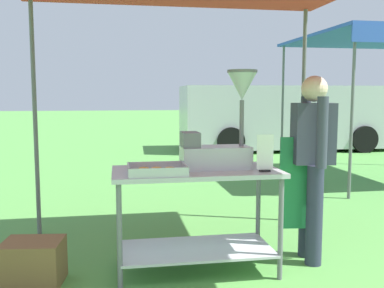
# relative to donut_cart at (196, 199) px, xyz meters

# --- Properties ---
(ground_plane) EXTENTS (70.00, 70.00, 0.00)m
(ground_plane) POSITION_rel_donut_cart_xyz_m (0.01, 4.85, -0.60)
(ground_plane) COLOR #519342
(donut_cart) EXTENTS (1.34, 0.65, 0.85)m
(donut_cart) POSITION_rel_donut_cart_xyz_m (0.00, 0.00, 0.00)
(donut_cart) COLOR #B7B7BC
(donut_cart) RESTS_ON ground
(donut_tray) EXTENTS (0.44, 0.34, 0.07)m
(donut_tray) POSITION_rel_donut_cart_xyz_m (-0.33, -0.15, 0.27)
(donut_tray) COLOR #B7B7BC
(donut_tray) RESTS_ON donut_cart
(donut_fryer) EXTENTS (0.62, 0.28, 0.80)m
(donut_fryer) POSITION_rel_donut_cart_xyz_m (0.22, 0.04, 0.52)
(donut_fryer) COLOR #B7B7BC
(donut_fryer) RESTS_ON donut_cart
(menu_sign) EXTENTS (0.13, 0.05, 0.29)m
(menu_sign) POSITION_rel_donut_cart_xyz_m (0.51, -0.19, 0.37)
(menu_sign) COLOR black
(menu_sign) RESTS_ON donut_cart
(vendor) EXTENTS (0.46, 0.54, 1.61)m
(vendor) POSITION_rel_donut_cart_xyz_m (1.02, 0.07, 0.30)
(vendor) COLOR #2D3347
(vendor) RESTS_ON ground
(supply_crate) EXTENTS (0.48, 0.40, 0.34)m
(supply_crate) POSITION_rel_donut_cart_xyz_m (-1.28, -0.03, -0.43)
(supply_crate) COLOR brown
(supply_crate) RESTS_ON ground
(van_silver) EXTENTS (5.64, 2.26, 1.69)m
(van_silver) POSITION_rel_donut_cart_xyz_m (3.87, 7.71, 0.28)
(van_silver) COLOR #BCBCC1
(van_silver) RESTS_ON ground
(neighbour_tent) EXTENTS (2.67, 2.77, 2.43)m
(neighbour_tent) POSITION_rel_donut_cart_xyz_m (3.81, 3.38, 1.74)
(neighbour_tent) COLOR slate
(neighbour_tent) RESTS_ON ground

